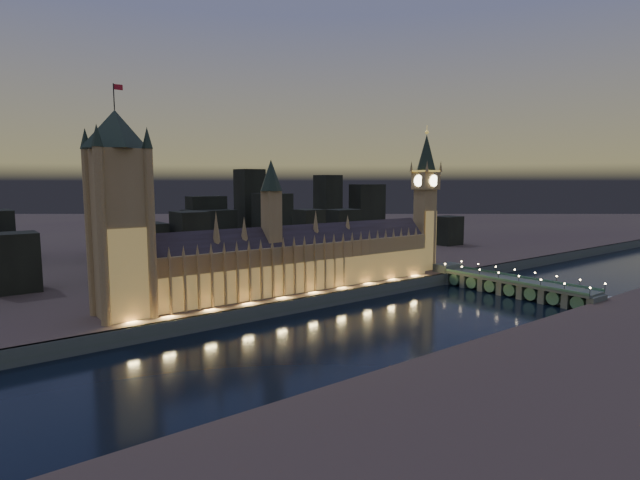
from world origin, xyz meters
TOP-DOWN VIEW (x-y plane):
  - ground_plane at (0.00, 0.00)m, footprint 2000.00×2000.00m
  - north_bank at (0.00, 520.00)m, footprint 2000.00×960.00m
  - embankment_wall at (0.00, 41.00)m, footprint 2000.00×2.50m
  - palace_of_westminster at (-5.96, 61.74)m, footprint 202.00×24.60m
  - victoria_tower at (-110.00, 61.92)m, footprint 31.68×31.68m
  - elizabeth_tower at (108.00, 61.92)m, footprint 18.00×18.00m
  - westminster_bridge at (114.94, -3.44)m, footprint 19.52×113.00m
  - river_boat at (134.94, -58.00)m, footprint 48.44×27.11m
  - city_backdrop at (38.72, 248.94)m, footprint 478.28×215.63m

SIDE VIEW (x-z plane):
  - ground_plane at x=0.00m, z-range 0.00..0.00m
  - river_boat at x=134.94m, z-range -0.69..3.81m
  - north_bank at x=0.00m, z-range 0.00..8.00m
  - embankment_wall at x=0.00m, z-range 0.00..8.00m
  - westminster_bridge at x=114.94m, z-range -1.97..13.93m
  - palace_of_westminster at x=-5.96m, z-range -12.63..65.37m
  - city_backdrop at x=38.72m, z-range -8.26..70.25m
  - victoria_tower at x=-110.00m, z-range 7.35..118.12m
  - elizabeth_tower at x=108.00m, z-range 14.05..120.10m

